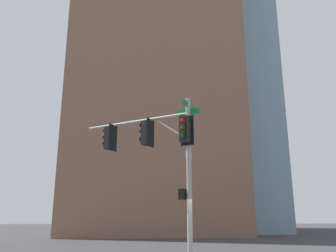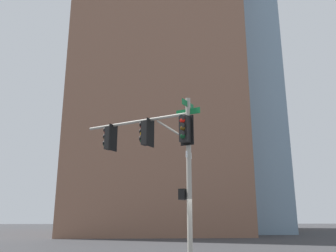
# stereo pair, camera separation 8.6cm
# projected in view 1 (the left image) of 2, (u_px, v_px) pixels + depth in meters

# --- Properties ---
(signal_pole_assembly) EXTENTS (3.38, 4.62, 6.40)m
(signal_pole_assembly) POSITION_uv_depth(u_px,v_px,m) (158.00, 146.00, 13.89)
(signal_pole_assembly) COLOR #9E998C
(signal_pole_assembly) RESTS_ON ground_plane
(building_brick_nearside) EXTENTS (27.24, 18.94, 48.32)m
(building_brick_nearside) POSITION_uv_depth(u_px,v_px,m) (153.00, 61.00, 51.15)
(building_brick_nearside) COLOR #845B47
(building_brick_nearside) RESTS_ON ground_plane
(building_brick_midblock) EXTENTS (19.60, 16.89, 30.57)m
(building_brick_midblock) POSITION_uv_depth(u_px,v_px,m) (213.00, 140.00, 62.02)
(building_brick_midblock) COLOR #845B47
(building_brick_midblock) RESTS_ON ground_plane
(building_glass_tower) EXTENTS (24.03, 22.78, 66.51)m
(building_glass_tower) POSITION_uv_depth(u_px,v_px,m) (180.00, 22.00, 57.76)
(building_glass_tower) COLOR #7A99B2
(building_glass_tower) RESTS_ON ground_plane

